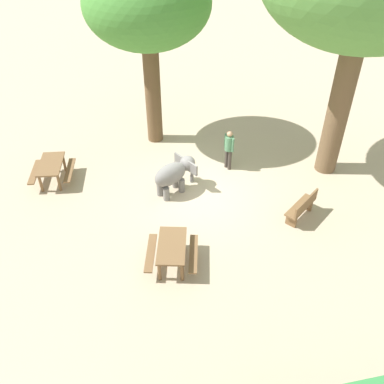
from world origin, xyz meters
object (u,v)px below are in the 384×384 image
(elephant, at_px, (174,173))
(shade_tree_secondary, at_px, (147,6))
(picnic_table_far, at_px, (51,168))
(wooden_bench, at_px, (302,207))
(person_handler, at_px, (229,147))
(picnic_table_near, at_px, (172,250))

(elephant, bearing_deg, shade_tree_secondary, 62.72)
(elephant, height_order, shade_tree_secondary, shade_tree_secondary)
(picnic_table_far, bearing_deg, wooden_bench, -107.85)
(shade_tree_secondary, xyz_separation_m, wooden_bench, (-4.05, 5.88, -4.87))
(elephant, xyz_separation_m, picnic_table_far, (4.26, -1.47, -0.18))
(person_handler, xyz_separation_m, picnic_table_near, (2.87, 4.38, -0.36))
(wooden_bench, bearing_deg, shade_tree_secondary, 86.26)
(elephant, distance_m, picnic_table_far, 4.51)
(person_handler, bearing_deg, picnic_table_far, -28.71)
(person_handler, distance_m, picnic_table_near, 5.25)
(wooden_bench, xyz_separation_m, picnic_table_far, (8.10, -3.71, 0.12))
(elephant, distance_m, wooden_bench, 4.46)
(person_handler, distance_m, shade_tree_secondary, 5.68)
(elephant, xyz_separation_m, wooden_bench, (-3.84, 2.24, -0.30))
(person_handler, distance_m, wooden_bench, 3.65)
(wooden_bench, relative_size, picnic_table_far, 0.81)
(elephant, bearing_deg, picnic_table_far, 130.47)
(shade_tree_secondary, bearing_deg, picnic_table_near, 86.40)
(wooden_bench, bearing_deg, person_handler, 78.23)
(picnic_table_near, relative_size, picnic_table_far, 1.08)
(picnic_table_near, height_order, picnic_table_far, same)
(person_handler, bearing_deg, wooden_bench, 91.92)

